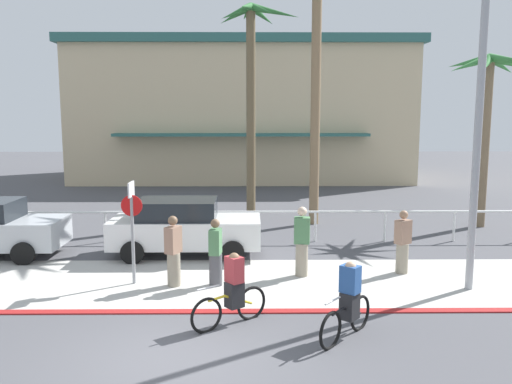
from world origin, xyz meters
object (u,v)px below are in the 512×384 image
(car_white_2, at_px, (184,227))
(pedestrian_2, at_px, (216,255))
(cyclist_yellow_0, at_px, (232,291))
(palm_tree_2, at_px, (318,30))
(streetlight_curb, at_px, (484,110))
(pedestrian_3, at_px, (174,254))
(cyclist_black_1, at_px, (348,302))
(palm_tree_3, at_px, (489,92))
(pedestrian_0, at_px, (403,245))
(pedestrian_1, at_px, (302,244))
(stop_sign_bike_lane, at_px, (132,218))
(palm_tree_1, at_px, (252,65))

(car_white_2, xyz_separation_m, pedestrian_2, (1.11, -2.86, -0.10))
(cyclist_yellow_0, bearing_deg, palm_tree_2, 73.97)
(streetlight_curb, xyz_separation_m, pedestrian_3, (-7.13, 0.55, -3.46))
(streetlight_curb, height_order, pedestrian_2, streetlight_curb)
(palm_tree_2, relative_size, cyclist_black_1, 6.36)
(palm_tree_3, xyz_separation_m, pedestrian_2, (-9.49, -6.84, -4.19))
(palm_tree_3, distance_m, pedestrian_0, 8.57)
(palm_tree_3, height_order, pedestrian_2, palm_tree_3)
(streetlight_curb, relative_size, pedestrian_0, 4.42)
(cyclist_black_1, bearing_deg, palm_tree_2, 86.56)
(streetlight_curb, height_order, car_white_2, streetlight_curb)
(streetlight_curb, distance_m, palm_tree_3, 8.18)
(palm_tree_2, bearing_deg, pedestrian_0, -76.72)
(pedestrian_1, bearing_deg, cyclist_black_1, -82.32)
(streetlight_curb, height_order, palm_tree_3, streetlight_curb)
(stop_sign_bike_lane, relative_size, streetlight_curb, 0.34)
(stop_sign_bike_lane, xyz_separation_m, palm_tree_3, (11.53, 6.68, 3.29))
(palm_tree_2, bearing_deg, palm_tree_3, -5.66)
(streetlight_curb, distance_m, pedestrian_1, 5.37)
(streetlight_curb, relative_size, palm_tree_3, 1.19)
(streetlight_curb, bearing_deg, stop_sign_bike_lane, 174.84)
(cyclist_yellow_0, height_order, pedestrian_3, pedestrian_3)
(pedestrian_0, height_order, pedestrian_3, pedestrian_3)
(palm_tree_3, relative_size, cyclist_yellow_0, 4.22)
(palm_tree_2, relative_size, pedestrian_2, 5.69)
(palm_tree_2, bearing_deg, cyclist_black_1, -93.44)
(stop_sign_bike_lane, bearing_deg, pedestrian_0, 6.65)
(cyclist_yellow_0, distance_m, cyclist_black_1, 2.30)
(palm_tree_2, xyz_separation_m, car_white_2, (-4.44, -4.59, -6.35))
(pedestrian_2, bearing_deg, pedestrian_1, 18.69)
(streetlight_curb, bearing_deg, palm_tree_2, 109.14)
(pedestrian_0, distance_m, pedestrian_3, 5.96)
(cyclist_yellow_0, bearing_deg, pedestrian_2, 101.53)
(cyclist_black_1, xyz_separation_m, pedestrian_0, (2.16, 4.03, 0.09))
(pedestrian_2, bearing_deg, palm_tree_1, 83.97)
(cyclist_yellow_0, xyz_separation_m, pedestrian_0, (4.36, 3.38, 0.09))
(pedestrian_3, bearing_deg, pedestrian_1, 13.40)
(palm_tree_1, bearing_deg, pedestrian_1, -81.09)
(cyclist_black_1, relative_size, pedestrian_1, 0.81)
(cyclist_black_1, distance_m, pedestrian_3, 4.80)
(palm_tree_1, bearing_deg, pedestrian_2, -96.03)
(palm_tree_2, height_order, pedestrian_2, palm_tree_2)
(cyclist_black_1, bearing_deg, palm_tree_3, 55.57)
(stop_sign_bike_lane, xyz_separation_m, pedestrian_2, (2.04, -0.17, -0.90))
(streetlight_curb, height_order, pedestrian_0, streetlight_curb)
(stop_sign_bike_lane, xyz_separation_m, pedestrian_0, (6.89, 0.80, -0.89))
(palm_tree_3, xyz_separation_m, pedestrian_1, (-7.31, -6.11, -4.10))
(car_white_2, xyz_separation_m, cyclist_yellow_0, (1.61, -5.27, -0.18))
(palm_tree_1, height_order, pedestrian_2, palm_tree_1)
(pedestrian_0, bearing_deg, stop_sign_bike_lane, -173.35)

